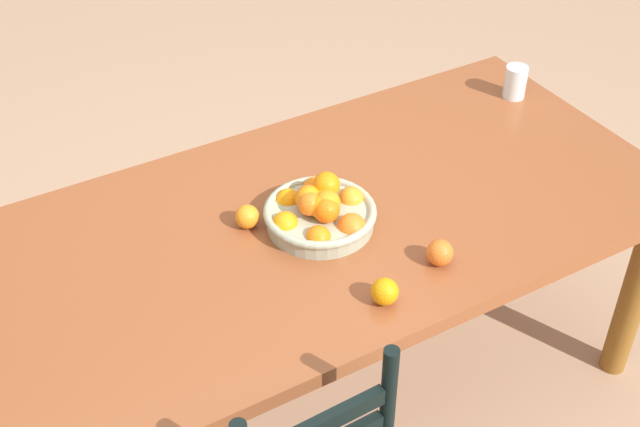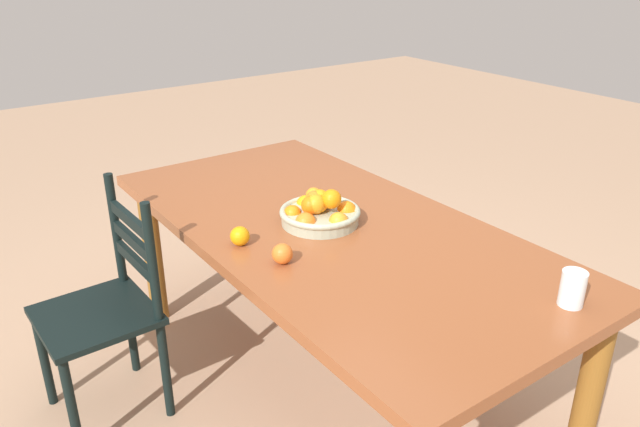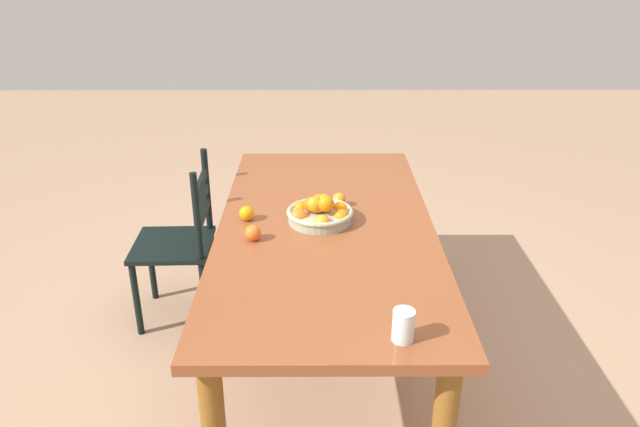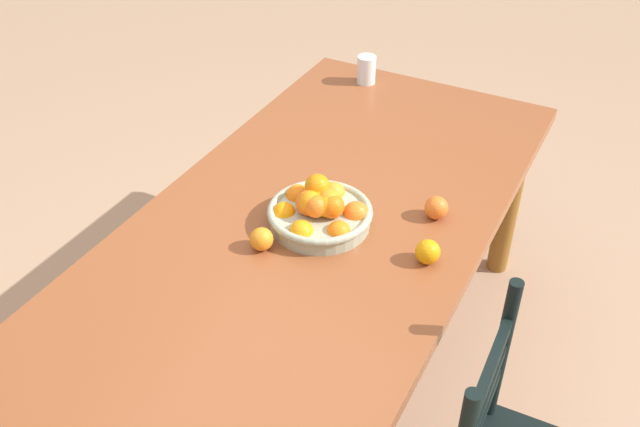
% 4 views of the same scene
% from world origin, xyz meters
% --- Properties ---
extents(ground_plane, '(12.00, 12.00, 0.00)m').
position_xyz_m(ground_plane, '(0.00, 0.00, 0.00)').
color(ground_plane, tan).
extents(dining_table, '(2.03, 1.00, 0.76)m').
position_xyz_m(dining_table, '(0.00, 0.00, 0.66)').
color(dining_table, brown).
rests_on(dining_table, ground).
extents(fruit_bowl, '(0.31, 0.31, 0.14)m').
position_xyz_m(fruit_bowl, '(0.04, 0.03, 0.81)').
color(fruit_bowl, '#A2AA90').
rests_on(fruit_bowl, dining_table).
extents(orange_loose_0, '(0.07, 0.07, 0.07)m').
position_xyz_m(orange_loose_0, '(0.05, 0.37, 0.79)').
color(orange_loose_0, orange).
rests_on(orange_loose_0, dining_table).
extents(orange_loose_1, '(0.07, 0.07, 0.07)m').
position_xyz_m(orange_loose_1, '(0.21, -0.07, 0.79)').
color(orange_loose_1, orange).
rests_on(orange_loose_1, dining_table).
extents(orange_loose_2, '(0.07, 0.07, 0.07)m').
position_xyz_m(orange_loose_2, '(-0.16, 0.32, 0.79)').
color(orange_loose_2, orange).
rests_on(orange_loose_2, dining_table).
extents(drinking_glass, '(0.08, 0.08, 0.11)m').
position_xyz_m(drinking_glass, '(-0.88, -0.24, 0.82)').
color(drinking_glass, silver).
rests_on(drinking_glass, dining_table).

